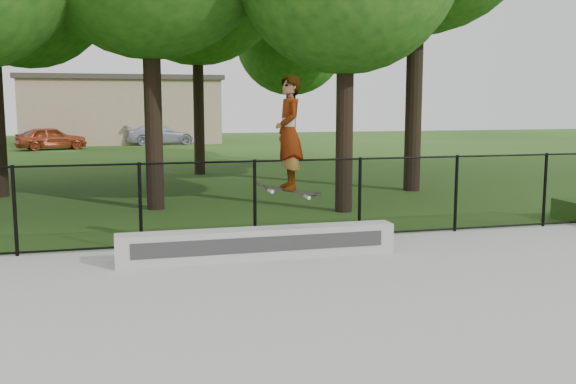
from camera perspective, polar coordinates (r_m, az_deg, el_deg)
The scene contains 9 objects.
ground at distance 6.24m, azimuth 8.78°, elevation -16.30°, with size 100.00×100.00×0.00m, color #274E15.
concrete_slab at distance 6.23m, azimuth 8.78°, elevation -16.04°, with size 14.00×12.00×0.06m, color #9D9E99.
grind_ledge at distance 10.38m, azimuth -2.58°, elevation -4.59°, with size 4.51×0.40×0.49m, color #B3B4AE.
car_a at distance 37.97m, azimuth -20.30°, elevation 4.51°, with size 1.50×3.71×1.27m, color #A03B1D.
car_b at distance 40.60m, azimuth -20.72°, elevation 4.52°, with size 1.11×2.88×1.05m, color black.
car_c at distance 40.83m, azimuth -11.26°, elevation 5.06°, with size 1.80×4.06×1.28m, color #AFAEC5.
skater_airborne at distance 10.11m, azimuth 0.09°, elevation 5.14°, with size 0.83×0.65×1.96m.
chainlink_fence at distance 11.48m, azimuth -2.96°, elevation -0.83°, with size 16.06×0.06×1.50m.
distant_building at distance 43.21m, azimuth -14.49°, elevation 7.13°, with size 12.40×6.40×4.30m.
Camera 1 is at (-2.32, -5.20, 2.55)m, focal length 40.00 mm.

